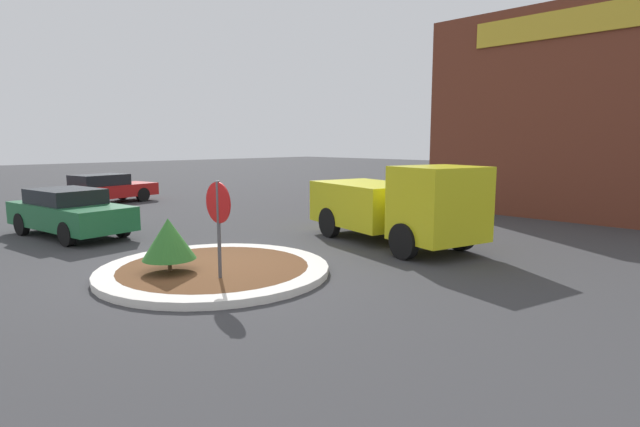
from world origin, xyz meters
TOP-DOWN VIEW (x-y plane):
  - ground_plane at (0.00, 0.00)m, footprint 120.00×120.00m
  - traffic_island at (0.00, 0.00)m, footprint 4.90×4.90m
  - stop_sign at (0.85, -0.43)m, footprint 0.80×0.07m
  - island_shrub at (-0.28, -0.89)m, footprint 1.08×1.08m
  - utility_truck at (0.90, 5.22)m, footprint 5.69×3.25m
  - storefront_building at (3.84, 15.57)m, footprint 13.18×6.07m
  - parked_sedan_green at (-6.71, -0.63)m, footprint 4.61×2.38m
  - parked_sedan_red at (-13.98, 3.29)m, footprint 2.58×4.83m

SIDE VIEW (x-z plane):
  - ground_plane at x=0.00m, z-range 0.00..0.00m
  - traffic_island at x=0.00m, z-range 0.00..0.15m
  - parked_sedan_red at x=-13.98m, z-range 0.02..1.36m
  - parked_sedan_green at x=-6.71m, z-range 0.02..1.43m
  - island_shrub at x=-0.28m, z-range 0.29..1.39m
  - utility_truck at x=0.90m, z-range -0.01..2.21m
  - stop_sign at x=0.85m, z-range 0.40..2.46m
  - storefront_building at x=3.84m, z-range 0.00..7.60m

